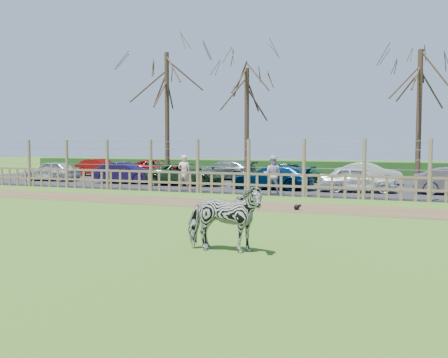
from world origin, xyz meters
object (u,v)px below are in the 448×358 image
at_px(car_2, 187,174).
at_px(car_11, 369,173).
at_px(car_7, 100,168).
at_px(crow, 297,207).
at_px(car_1, 126,173).
at_px(visitor_a, 184,173).
at_px(car_4, 357,179).
at_px(car_9, 224,170).
at_px(car_10, 294,172).
at_px(tree_right, 420,85).
at_px(zebra, 224,218).
at_px(car_3, 272,177).
at_px(car_8, 159,169).
at_px(tree_mid, 247,98).
at_px(visitor_b, 272,175).
at_px(car_0, 51,171).
at_px(tree_left, 167,86).

height_order(car_2, car_11, same).
bearing_deg(car_7, crow, -121.69).
height_order(car_1, car_11, same).
relative_size(visitor_a, car_4, 0.49).
xyz_separation_m(car_9, car_10, (4.58, -0.28, 0.00)).
relative_size(tree_right, zebra, 4.28).
xyz_separation_m(car_3, car_10, (-0.16, 5.16, 0.00)).
xyz_separation_m(car_8, car_9, (4.79, -0.24, 0.00)).
bearing_deg(car_3, tree_mid, -139.72).
bearing_deg(visitor_a, car_11, -145.17).
relative_size(visitor_b, car_4, 0.49).
bearing_deg(tree_mid, car_1, -160.89).
distance_m(car_3, car_9, 7.22).
relative_size(visitor_a, visitor_b, 1.00).
relative_size(tree_right, car_8, 1.70).
relative_size(car_0, car_1, 0.97).
xyz_separation_m(zebra, car_4, (1.06, 14.18, -0.09)).
bearing_deg(tree_right, car_10, 164.90).
relative_size(zebra, car_9, 0.42).
relative_size(visitor_a, car_1, 0.47).
xyz_separation_m(zebra, car_2, (-8.09, 14.83, -0.09)).
relative_size(car_7, car_11, 1.00).
xyz_separation_m(tree_mid, tree_right, (9.00, 0.50, 0.37)).
relative_size(car_7, car_9, 0.88).
xyz_separation_m(car_3, car_7, (-14.06, 5.47, 0.00)).
relative_size(tree_right, visitor_b, 4.26).
height_order(tree_right, visitor_b, tree_right).
bearing_deg(tree_mid, tree_right, 3.18).
bearing_deg(tree_right, crow, -110.16).
bearing_deg(visitor_a, car_1, -36.14).
bearing_deg(tree_mid, car_11, 19.65).
height_order(car_4, car_9, same).
xyz_separation_m(car_3, car_4, (4.12, 0.05, 0.00)).
bearing_deg(car_7, car_1, -128.65).
height_order(crow, car_11, car_11).
xyz_separation_m(tree_mid, car_10, (2.14, 2.35, -4.23)).
bearing_deg(car_10, car_2, 126.04).
relative_size(crow, car_10, 0.08).
relative_size(car_1, car_9, 0.88).
xyz_separation_m(tree_mid, car_0, (-11.86, -2.21, -4.23)).
bearing_deg(car_9, car_7, -91.65).
relative_size(visitor_a, car_7, 0.47).
height_order(visitor_b, car_9, visitor_b).
distance_m(tree_mid, zebra, 18.24).
xyz_separation_m(visitor_a, car_7, (-10.30, 7.64, -0.26)).
height_order(zebra, car_10, zebra).
bearing_deg(car_10, tree_left, 110.31).
height_order(tree_right, car_11, tree_right).
xyz_separation_m(tree_left, visitor_a, (3.04, -3.98, -4.71)).
height_order(visitor_b, car_10, visitor_b).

